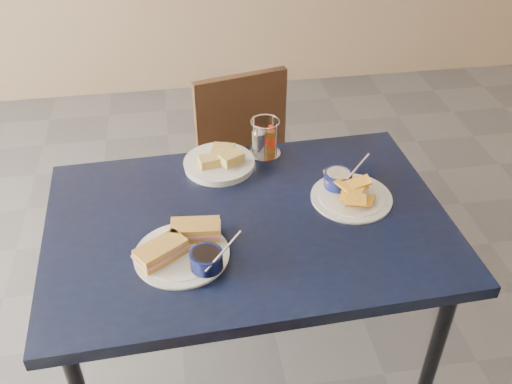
{
  "coord_description": "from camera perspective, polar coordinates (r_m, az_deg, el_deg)",
  "views": [
    {
      "loc": [
        0.06,
        -1.21,
        1.86
      ],
      "look_at": [
        0.28,
        0.14,
        0.82
      ],
      "focal_mm": 40.0,
      "sensor_mm": 36.0,
      "label": 1
    }
  ],
  "objects": [
    {
      "name": "plantain_plate",
      "position": [
        1.83,
        9.09,
        0.21
      ],
      "size": [
        0.26,
        0.26,
        0.12
      ],
      "color": "white",
      "rests_on": "dining_table"
    },
    {
      "name": "dining_table",
      "position": [
        1.77,
        -0.76,
        -4.4
      ],
      "size": [
        1.23,
        0.85,
        0.75
      ],
      "color": "black",
      "rests_on": "ground"
    },
    {
      "name": "condiment_caddy",
      "position": [
        1.98,
        0.77,
        5.19
      ],
      "size": [
        0.11,
        0.11,
        0.14
      ],
      "color": "silver",
      "rests_on": "dining_table"
    },
    {
      "name": "chair_far",
      "position": [
        2.44,
        -0.27,
        3.06
      ],
      "size": [
        0.48,
        0.47,
        0.85
      ],
      "color": "#321C10",
      "rests_on": "ground"
    },
    {
      "name": "bread_basket",
      "position": [
        1.94,
        -3.63,
        2.98
      ],
      "size": [
        0.24,
        0.24,
        0.07
      ],
      "color": "white",
      "rests_on": "dining_table"
    },
    {
      "name": "sandwich_plate",
      "position": [
        1.6,
        -7.11,
        -5.62
      ],
      "size": [
        0.3,
        0.27,
        0.12
      ],
      "color": "white",
      "rests_on": "dining_table"
    }
  ]
}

